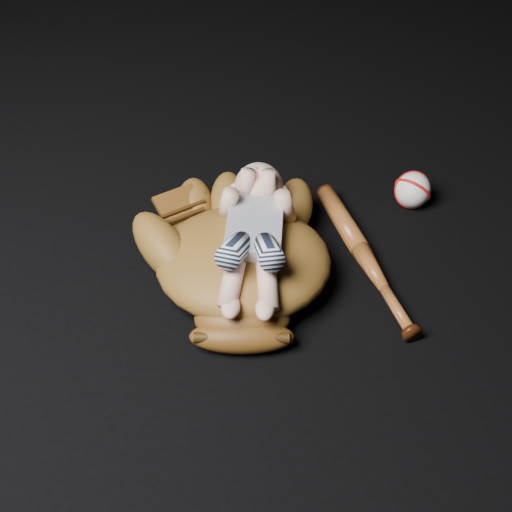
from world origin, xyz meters
name	(u,v)px	position (x,y,z in m)	size (l,w,h in m)	color
baseball_glove	(243,255)	(0.07, -0.09, 0.07)	(0.41, 0.47, 0.15)	brown
newborn_baby	(254,235)	(0.09, -0.10, 0.13)	(0.17, 0.37, 0.15)	#E0AA90
baseball_bat	(365,257)	(0.32, -0.07, 0.02)	(0.04, 0.43, 0.04)	brown
baseball	(413,190)	(0.47, 0.10, 0.04)	(0.08, 0.08, 0.08)	white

